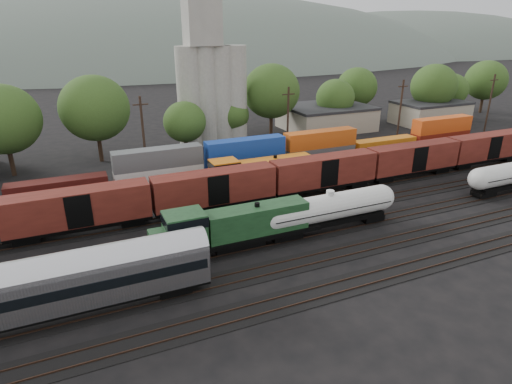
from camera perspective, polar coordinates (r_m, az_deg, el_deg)
name	(u,v)px	position (r m, az deg, el deg)	size (l,w,h in m)	color
ground	(283,218)	(51.22, 3.62, -3.44)	(600.00, 600.00, 0.00)	black
tracks	(283,217)	(51.20, 3.62, -3.39)	(180.00, 33.20, 0.20)	black
green_locomotive	(228,227)	(42.75, -3.71, -4.73)	(17.89, 3.16, 4.74)	black
tank_car_a	(329,209)	(47.67, 9.73, -2.19)	(17.06, 3.05, 4.47)	silver
passenger_coach	(51,285)	(36.20, -25.62, -11.06)	(24.00, 2.96, 5.45)	silver
orange_locomotive	(255,172)	(58.95, -0.13, 2.69)	(17.96, 2.99, 4.49)	black
boxcar_string	(215,188)	(51.86, -5.51, 0.56)	(138.20, 2.90, 4.20)	black
container_wall	(131,175)	(59.55, -16.35, 2.17)	(161.44, 2.60, 5.80)	black
grain_silo	(211,84)	(81.72, -5.98, 14.12)	(13.40, 5.00, 29.00)	#A19E93
industrial_sheds	(231,130)	(83.63, -3.39, 8.31)	(119.38, 17.26, 5.10)	#9E937F
tree_band	(239,100)	(84.17, -2.23, 12.10)	(161.93, 23.75, 14.44)	black
utility_poles	(220,128)	(68.48, -4.76, 8.46)	(122.20, 0.36, 12.00)	black
distant_hills	(139,91)	(307.47, -15.38, 12.84)	(860.00, 286.00, 130.00)	#59665B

